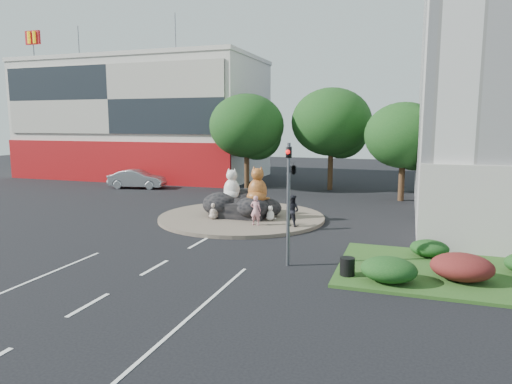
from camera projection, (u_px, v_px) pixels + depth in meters
ground at (155, 268)px, 18.33m from camera, size 120.00×120.00×0.00m
roundabout_island at (242, 217)px, 27.68m from camera, size 10.00×10.00×0.20m
rock_plinth at (242, 208)px, 27.59m from camera, size 3.20×2.60×0.90m
shophouse_block at (143, 119)px, 49.25m from camera, size 25.20×12.30×17.40m
grass_verge at (473, 275)px, 17.32m from camera, size 10.00×6.00×0.12m
tree_left at (248, 129)px, 39.45m from camera, size 6.46×6.46×8.27m
tree_mid at (332, 125)px, 39.05m from camera, size 6.84×6.84×8.76m
tree_right at (405, 139)px, 33.54m from camera, size 5.70×5.70×7.30m
hedge_near_green at (389, 270)px, 16.32m from camera, size 2.00×1.60×0.90m
hedge_red at (462, 267)px, 16.46m from camera, size 2.20×1.76×0.99m
hedge_back_green at (429, 248)px, 19.42m from camera, size 1.60×1.28×0.72m
traffic_light at (291, 178)px, 18.04m from camera, size 0.44×1.24×5.00m
street_lamp at (485, 149)px, 21.07m from camera, size 2.34×0.22×8.06m
cat_white at (232, 184)px, 27.67m from camera, size 1.27×1.13×1.96m
cat_tabby at (258, 185)px, 26.76m from camera, size 1.33×1.15×2.17m
kitten_calico at (214, 210)px, 26.70m from camera, size 0.69×0.62×1.01m
kitten_white at (270, 213)px, 26.26m from camera, size 0.70×0.70×0.88m
pedestrian_pink at (256, 210)px, 25.00m from camera, size 0.61×0.40×1.64m
pedestrian_dark at (292, 210)px, 24.78m from camera, size 1.01×0.91×1.72m
parked_car at (137, 179)px, 40.57m from camera, size 5.23×2.66×1.64m
litter_bin at (347, 266)px, 17.04m from camera, size 0.71×0.71×0.67m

